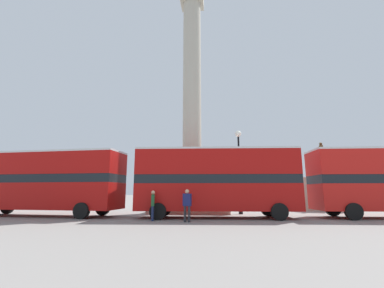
{
  "coord_description": "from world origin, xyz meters",
  "views": [
    {
      "loc": [
        2.47,
        -22.25,
        1.66
      ],
      "look_at": [
        0.0,
        0.0,
        5.82
      ],
      "focal_mm": 24.0,
      "sensor_mm": 36.0,
      "label": 1
    }
  ],
  "objects": [
    {
      "name": "ground_plane",
      "position": [
        0.0,
        0.0,
        0.0
      ],
      "size": [
        200.0,
        200.0,
        0.0
      ],
      "primitive_type": "plane",
      "color": "gray"
    },
    {
      "name": "monument_column",
      "position": [
        0.0,
        0.0,
        5.98
      ],
      "size": [
        6.25,
        6.25,
        22.09
      ],
      "color": "#ADA593",
      "rests_on": "ground_plane"
    },
    {
      "name": "bus_a",
      "position": [
        2.19,
        -5.3,
        2.43
      ],
      "size": [
        10.38,
        3.48,
        4.4
      ],
      "rotation": [
        0.0,
        0.0,
        0.07
      ],
      "color": "#A80F0C",
      "rests_on": "ground_plane"
    },
    {
      "name": "bus_b",
      "position": [
        -9.91,
        -5.36,
        2.42
      ],
      "size": [
        11.34,
        3.41,
        4.38
      ],
      "rotation": [
        0.0,
        0.0,
        -0.06
      ],
      "color": "#A80F0C",
      "rests_on": "ground_plane"
    },
    {
      "name": "equestrian_statue",
      "position": [
        11.82,
        2.41,
        1.73
      ],
      "size": [
        4.34,
        3.82,
        6.17
      ],
      "rotation": [
        0.0,
        0.0,
        -0.42
      ],
      "color": "#ADA593",
      "rests_on": "ground_plane"
    },
    {
      "name": "street_lamp",
      "position": [
        3.92,
        -2.22,
        3.96
      ],
      "size": [
        0.49,
        0.49,
        6.39
      ],
      "color": "black",
      "rests_on": "ground_plane"
    },
    {
      "name": "pedestrian_near_lamp",
      "position": [
        0.58,
        -7.73,
        1.02
      ],
      "size": [
        0.5,
        0.32,
        1.79
      ],
      "rotation": [
        0.0,
        0.0,
        5.98
      ],
      "color": "#28282D",
      "rests_on": "ground_plane"
    },
    {
      "name": "pedestrian_by_plinth",
      "position": [
        -1.49,
        -7.31,
        0.97
      ],
      "size": [
        0.27,
        0.48,
        1.72
      ],
      "rotation": [
        0.0,
        0.0,
        1.78
      ],
      "color": "#192347",
      "rests_on": "ground_plane"
    }
  ]
}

